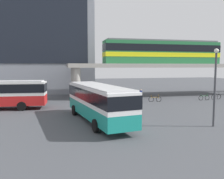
# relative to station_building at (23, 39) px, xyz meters

# --- Properties ---
(ground_plane) EXTENTS (120.00, 120.00, 0.00)m
(ground_plane) POSITION_rel_station_building_xyz_m (10.67, -15.58, -9.80)
(ground_plane) COLOR #47494F
(station_building) EXTENTS (24.70, 10.82, 19.60)m
(station_building) POSITION_rel_station_building_xyz_m (0.00, 0.00, 0.00)
(station_building) COLOR gray
(station_building) RESTS_ON ground_plane
(elevated_platform) EXTENTS (31.48, 6.52, 5.23)m
(elevated_platform) POSITION_rel_station_building_xyz_m (23.17, -9.92, -5.27)
(elevated_platform) COLOR #ADA89E
(elevated_platform) RESTS_ON ground_plane
(train) EXTENTS (19.62, 2.96, 3.84)m
(train) POSITION_rel_station_building_xyz_m (22.87, -9.92, -2.60)
(train) COLOR #26723F
(train) RESTS_ON elevated_platform
(bus_main) EXTENTS (4.37, 11.31, 3.22)m
(bus_main) POSITION_rel_station_building_xyz_m (9.36, -26.14, -7.81)
(bus_main) COLOR teal
(bus_main) RESTS_ON ground_plane
(bicycle_green) EXTENTS (1.79, 0.15, 1.04)m
(bicycle_green) POSITION_rel_station_building_xyz_m (26.39, -16.54, -9.44)
(bicycle_green) COLOR black
(bicycle_green) RESTS_ON ground_plane
(bicycle_black) EXTENTS (1.78, 0.31, 1.04)m
(bicycle_black) POSITION_rel_station_building_xyz_m (28.67, -16.15, -9.44)
(bicycle_black) COLOR black
(bicycle_black) RESTS_ON ground_plane
(bicycle_orange) EXTENTS (1.77, 0.37, 1.04)m
(bicycle_orange) POSITION_rel_station_building_xyz_m (18.94, -16.33, -9.44)
(bicycle_orange) COLOR black
(bicycle_orange) RESTS_ON ground_plane
(pedestrian_waiting_near_stop) EXTENTS (0.42, 0.48, 1.61)m
(pedestrian_waiting_near_stop) POSITION_rel_station_building_xyz_m (17.39, -14.97, -9.05)
(pedestrian_waiting_near_stop) COLOR #26262D
(pedestrian_waiting_near_stop) RESTS_ON ground_plane
(lamp_post) EXTENTS (0.36, 0.36, 6.23)m
(lamp_post) POSITION_rel_station_building_xyz_m (18.21, -29.80, -6.12)
(lamp_post) COLOR #3F3F44
(lamp_post) RESTS_ON ground_plane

